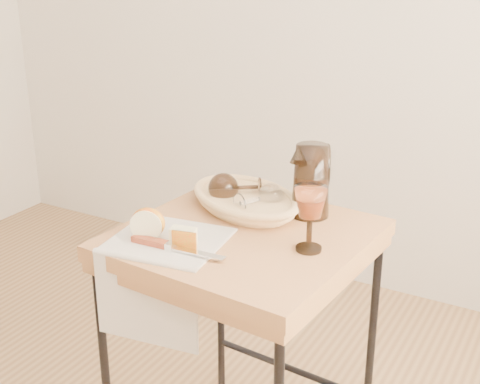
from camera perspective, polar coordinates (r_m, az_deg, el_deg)
The scene contains 10 objects.
side_table at distance 1.92m, azimuth 0.30°, elevation -14.04°, with size 0.61×0.61×0.77m, color brown, non-canonical shape.
tea_towel at distance 1.69m, azimuth -6.24°, elevation -4.16°, with size 0.28×0.25×0.01m, color silver.
bread_basket at distance 1.87m, azimuth 0.48°, elevation -0.84°, with size 0.33×0.23×0.05m, color tan, non-canonical shape.
goblet_lying_a at distance 1.88m, azimuth -0.09°, elevation 0.38°, with size 0.14×0.09×0.09m, color #402C1D, non-canonical shape.
goblet_lying_b at distance 1.82m, azimuth 1.54°, elevation -0.61°, with size 0.12×0.07×0.07m, color white, non-canonical shape.
pitcher at distance 1.81m, azimuth 6.19°, elevation 0.97°, with size 0.15×0.23×0.24m, color black, non-canonical shape.
wine_goblet at distance 1.61m, azimuth 6.08°, elevation -2.32°, with size 0.08×0.08×0.17m, color white, non-canonical shape.
apple_half at distance 1.69m, azimuth -7.99°, elevation -2.66°, with size 0.09×0.05×0.08m, color red.
apple_wedge at distance 1.65m, azimuth -4.96°, elevation -3.85°, with size 0.06×0.03×0.04m, color #FBF1B6.
table_knife at distance 1.63m, azimuth -5.79°, elevation -4.68°, with size 0.26×0.03×0.02m, color silver, non-canonical shape.
Camera 1 is at (1.08, -0.84, 1.49)m, focal length 49.12 mm.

